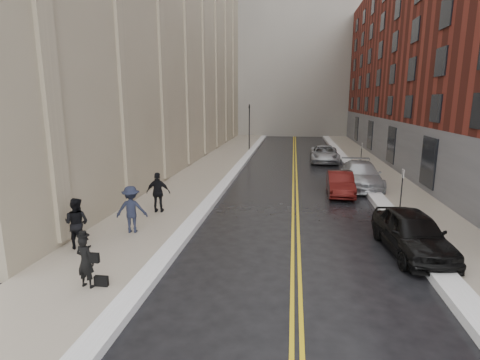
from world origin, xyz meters
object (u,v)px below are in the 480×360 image
(car_maroon, at_px, (340,183))
(car_silver_far, at_px, (324,154))
(pedestrian_b, at_px, (132,209))
(car_silver_near, at_px, (361,175))
(pedestrian_c, at_px, (158,192))
(pedestrian_main, at_px, (85,262))
(car_black, at_px, (412,233))
(pedestrian_a, at_px, (77,223))

(car_maroon, height_order, car_silver_far, car_silver_far)
(car_maroon, relative_size, pedestrian_b, 2.11)
(car_silver_near, bearing_deg, car_silver_far, 99.24)
(pedestrian_b, xyz_separation_m, pedestrian_c, (0.09, 2.97, 0.01))
(car_silver_near, distance_m, pedestrian_b, 15.52)
(pedestrian_main, bearing_deg, pedestrian_b, -70.37)
(car_black, xyz_separation_m, pedestrian_b, (-11.22, 0.35, 0.34))
(car_silver_near, relative_size, pedestrian_b, 2.83)
(pedestrian_main, xyz_separation_m, pedestrian_a, (-1.97, 2.82, 0.17))
(car_silver_far, bearing_deg, pedestrian_main, -107.99)
(car_silver_near, distance_m, pedestrian_a, 17.82)
(pedestrian_a, bearing_deg, car_silver_far, -114.06)
(car_silver_near, bearing_deg, pedestrian_b, -136.03)
(car_silver_far, bearing_deg, car_black, -84.38)
(car_silver_near, height_order, pedestrian_b, pedestrian_b)
(pedestrian_a, bearing_deg, car_maroon, -134.82)
(pedestrian_a, xyz_separation_m, pedestrian_b, (1.32, 1.94, 0.02))
(car_black, bearing_deg, car_maroon, 95.06)
(car_silver_far, relative_size, pedestrian_c, 2.70)
(car_silver_near, relative_size, pedestrian_a, 2.90)
(car_maroon, height_order, car_silver_near, car_silver_near)
(pedestrian_main, bearing_deg, car_maroon, -112.24)
(car_silver_far, bearing_deg, car_silver_near, -79.73)
(car_silver_far, bearing_deg, car_maroon, -88.69)
(car_black, relative_size, pedestrian_a, 2.45)
(car_black, distance_m, pedestrian_a, 12.64)
(car_silver_far, relative_size, pedestrian_a, 2.78)
(pedestrian_main, height_order, pedestrian_c, pedestrian_c)
(car_maroon, xyz_separation_m, car_silver_near, (1.60, 2.23, 0.12))
(car_silver_far, xyz_separation_m, pedestrian_main, (-8.97, -25.61, 0.21))
(car_maroon, bearing_deg, car_black, -78.11)
(car_silver_far, height_order, pedestrian_main, pedestrian_main)
(car_maroon, distance_m, pedestrian_c, 11.01)
(pedestrian_b, bearing_deg, car_silver_far, -127.08)
(car_maroon, distance_m, car_silver_near, 2.75)
(car_silver_near, xyz_separation_m, pedestrian_main, (-10.57, -15.47, 0.14))
(car_black, xyz_separation_m, car_maroon, (-1.60, 8.84, -0.12))
(car_black, height_order, pedestrian_b, pedestrian_b)
(pedestrian_a, height_order, pedestrian_b, pedestrian_b)
(car_silver_near, xyz_separation_m, pedestrian_a, (-12.54, -12.65, 0.31))
(car_black, bearing_deg, pedestrian_c, 158.15)
(car_maroon, relative_size, pedestrian_a, 2.17)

